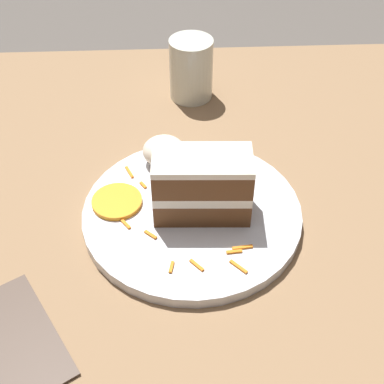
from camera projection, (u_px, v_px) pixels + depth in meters
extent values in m
plane|color=#4C4742|center=(158.00, 254.00, 0.72)|extent=(6.00, 6.00, 0.00)
cube|color=#846647|center=(157.00, 247.00, 0.71)|extent=(0.96, 1.02, 0.03)
cylinder|color=silver|center=(192.00, 214.00, 0.72)|extent=(0.29, 0.29, 0.02)
cube|color=brown|center=(202.00, 201.00, 0.71)|extent=(0.13, 0.07, 0.04)
cube|color=silver|center=(202.00, 187.00, 0.69)|extent=(0.13, 0.07, 0.01)
cube|color=brown|center=(202.00, 173.00, 0.67)|extent=(0.13, 0.07, 0.04)
cube|color=silver|center=(203.00, 160.00, 0.66)|extent=(0.13, 0.07, 0.01)
ellipsoid|color=silver|center=(164.00, 151.00, 0.78)|extent=(0.06, 0.06, 0.04)
cylinder|color=orange|center=(117.00, 201.00, 0.73)|extent=(0.07, 0.07, 0.01)
cube|color=orange|center=(129.00, 172.00, 0.77)|extent=(0.01, 0.02, 0.00)
cube|color=orange|center=(197.00, 265.00, 0.65)|extent=(0.02, 0.02, 0.00)
cube|color=orange|center=(151.00, 235.00, 0.68)|extent=(0.02, 0.02, 0.00)
cube|color=orange|center=(242.00, 247.00, 0.67)|extent=(0.03, 0.01, 0.00)
cube|color=orange|center=(143.00, 185.00, 0.75)|extent=(0.01, 0.01, 0.00)
cube|color=orange|center=(125.00, 224.00, 0.70)|extent=(0.02, 0.02, 0.00)
cube|color=orange|center=(234.00, 252.00, 0.66)|extent=(0.02, 0.01, 0.00)
cube|color=orange|center=(238.00, 267.00, 0.65)|extent=(0.02, 0.02, 0.00)
cube|color=orange|center=(171.00, 267.00, 0.65)|extent=(0.01, 0.02, 0.00)
cylinder|color=beige|center=(191.00, 69.00, 0.91)|extent=(0.07, 0.07, 0.11)
cylinder|color=silver|center=(191.00, 86.00, 0.94)|extent=(0.07, 0.07, 0.04)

